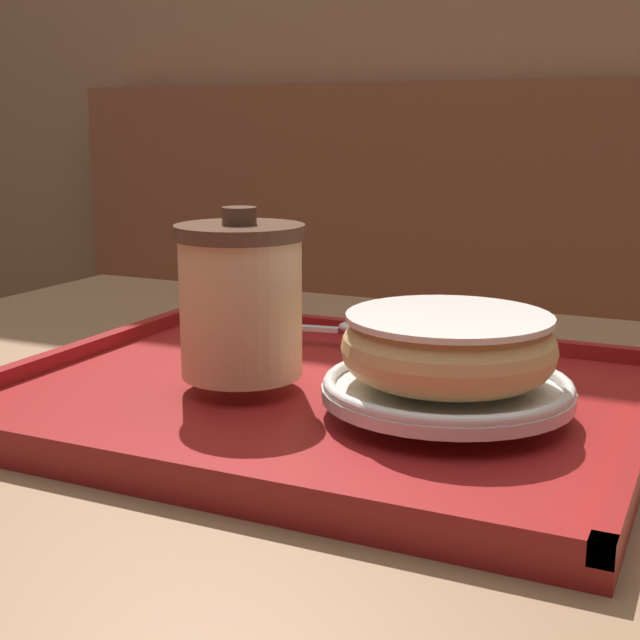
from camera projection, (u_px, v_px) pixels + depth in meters
booth_bench at (388, 469)px, 1.61m from camera, size 1.44×0.44×1.00m
cafe_table at (317, 605)px, 0.68m from camera, size 1.00×0.77×0.73m
serving_tray at (320, 398)px, 0.63m from camera, size 0.44×0.36×0.02m
coffee_cup_front at (241, 299)px, 0.62m from camera, size 0.09×0.09×0.12m
plate_with_chocolate_donut at (447, 388)px, 0.57m from camera, size 0.16×0.16×0.01m
donut_chocolate_glazed at (448, 346)px, 0.57m from camera, size 0.14×0.14×0.04m
spoon at (338, 327)px, 0.75m from camera, size 0.14×0.04×0.01m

